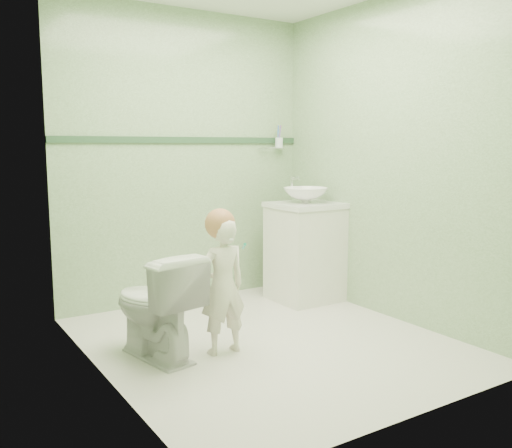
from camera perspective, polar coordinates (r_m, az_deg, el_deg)
ground at (r=3.82m, az=1.23°, el=-11.94°), size 2.50×2.50×0.00m
room_shell at (r=3.59m, az=1.29°, el=6.37°), size 2.50×2.54×2.40m
trim_stripe at (r=4.67m, az=-7.26°, el=8.54°), size 2.20×0.02×0.05m
vanity at (r=4.73m, az=5.03°, el=-3.00°), size 0.52×0.50×0.80m
counter at (r=4.67m, az=5.09°, el=1.94°), size 0.54×0.52×0.04m
basin at (r=4.66m, az=5.10°, el=2.96°), size 0.37×0.37×0.13m
faucet at (r=4.81m, az=3.77°, el=4.08°), size 0.03×0.13×0.18m
cup_holder at (r=5.07m, az=2.29°, el=8.35°), size 0.26×0.07×0.21m
toilet at (r=3.50m, az=-10.29°, el=-8.19°), size 0.49×0.72×0.67m
toddler at (r=3.51m, az=-3.45°, el=-6.42°), size 0.32×0.21×0.86m
hair_cap at (r=3.45m, az=-3.70°, el=0.03°), size 0.19×0.19×0.19m
teal_toothbrush at (r=3.38m, az=-1.38°, el=-2.21°), size 0.11×0.13×0.08m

